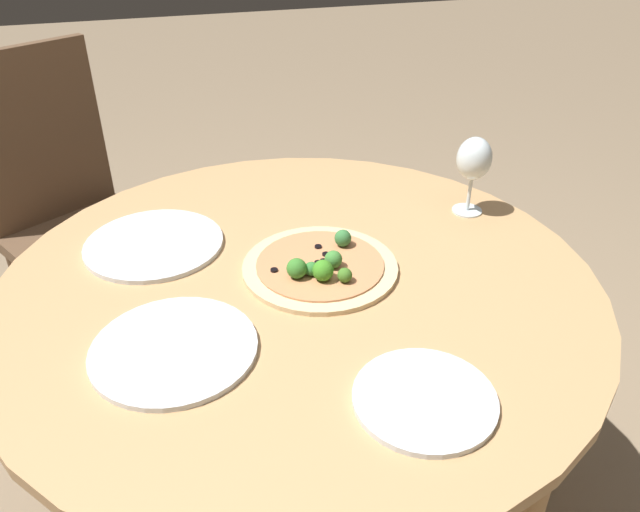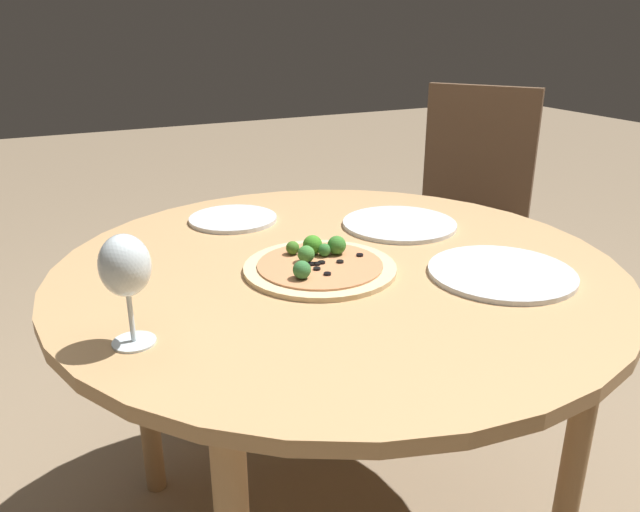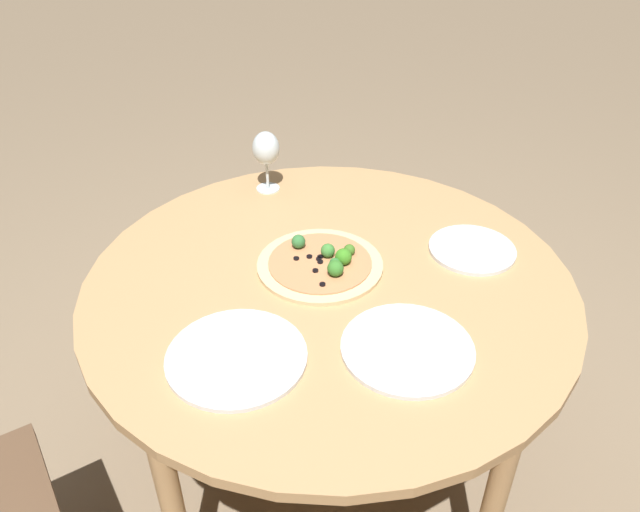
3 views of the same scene
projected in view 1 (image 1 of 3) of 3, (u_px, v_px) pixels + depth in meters
The scene contains 8 objects.
ground_plane at pixel (303, 511), 1.54m from camera, with size 12.00×12.00×0.00m, color #847056.
dining_table at pixel (299, 310), 1.21m from camera, with size 1.13×1.13×0.70m.
chair at pixel (71, 209), 1.83m from camera, with size 0.55×0.55×0.95m.
pizza at pixel (320, 266), 1.18m from camera, with size 0.30×0.30×0.05m.
wine_glass at pixel (474, 161), 1.33m from camera, with size 0.08×0.08×0.17m.
plate_near at pixel (154, 244), 1.26m from camera, with size 0.28×0.28×0.01m.
plate_far at pixel (174, 349), 0.99m from camera, with size 0.27×0.27×0.01m.
plate_side at pixel (425, 399), 0.90m from camera, with size 0.21×0.21×0.01m.
Camera 1 is at (-0.94, 0.22, 1.36)m, focal length 35.00 mm.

